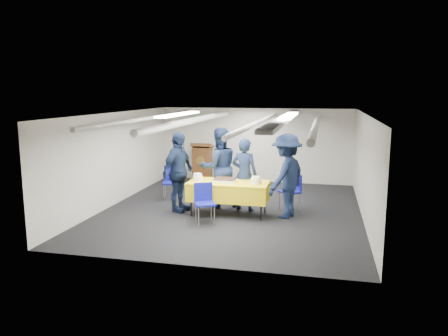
{
  "coord_description": "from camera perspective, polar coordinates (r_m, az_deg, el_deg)",
  "views": [
    {
      "loc": [
        2.09,
        -9.95,
        2.81
      ],
      "look_at": [
        -0.16,
        -0.2,
        1.05
      ],
      "focal_mm": 35.0,
      "sensor_mm": 36.0,
      "label": 1
    }
  ],
  "objects": [
    {
      "name": "plate_stack_left",
      "position": [
        10.09,
        -3.47,
        -1.24
      ],
      "size": [
        0.23,
        0.23,
        0.18
      ],
      "color": "white",
      "rests_on": "serving_table"
    },
    {
      "name": "sailor_d",
      "position": [
        9.86,
        8.14,
        -1.02
      ],
      "size": [
        1.15,
        1.4,
        1.89
      ],
      "primitive_type": "imported",
      "rotation": [
        0.0,
        0.0,
        -2.0
      ],
      "color": "black",
      "rests_on": "ground"
    },
    {
      "name": "ground",
      "position": [
        10.55,
        1.08,
        -5.48
      ],
      "size": [
        7.0,
        7.0,
        0.0
      ],
      "primitive_type": "plane",
      "color": "black",
      "rests_on": "ground"
    },
    {
      "name": "podium",
      "position": [
        13.69,
        -2.84,
        0.73
      ],
      "size": [
        0.62,
        0.53,
        1.25
      ],
      "color": "brown",
      "rests_on": "ground"
    },
    {
      "name": "chair_left",
      "position": [
        11.59,
        -6.89,
        -1.44
      ],
      "size": [
        0.5,
        0.5,
        0.87
      ],
      "color": "gray",
      "rests_on": "ground"
    },
    {
      "name": "sailor_a",
      "position": [
        10.36,
        2.68,
        -0.85
      ],
      "size": [
        0.7,
        0.53,
        1.73
      ],
      "primitive_type": "imported",
      "rotation": [
        0.0,
        0.0,
        2.94
      ],
      "color": "black",
      "rests_on": "ground"
    },
    {
      "name": "sailor_c",
      "position": [
        10.29,
        -6.0,
        -0.52
      ],
      "size": [
        0.73,
        1.19,
        1.89
      ],
      "primitive_type": "imported",
      "rotation": [
        0.0,
        0.0,
        1.31
      ],
      "color": "black",
      "rests_on": "ground"
    },
    {
      "name": "chair_right",
      "position": [
        10.56,
        8.94,
        -2.61
      ],
      "size": [
        0.59,
        0.59,
        0.87
      ],
      "color": "gray",
      "rests_on": "ground"
    },
    {
      "name": "sheet_cake",
      "position": [
        9.99,
        0.12,
        -1.56
      ],
      "size": [
        0.49,
        0.38,
        0.09
      ],
      "color": "white",
      "rests_on": "serving_table"
    },
    {
      "name": "chair_near",
      "position": [
        9.4,
        -2.61,
        -4.06
      ],
      "size": [
        0.56,
        0.56,
        0.87
      ],
      "color": "gray",
      "rests_on": "ground"
    },
    {
      "name": "serving_table",
      "position": [
        10.02,
        0.61,
        -3.0
      ],
      "size": [
        1.84,
        0.89,
        0.77
      ],
      "color": "black",
      "rests_on": "ground"
    },
    {
      "name": "room_shell",
      "position": [
        10.59,
        2.06,
        4.56
      ],
      "size": [
        6.0,
        7.0,
        2.3
      ],
      "color": "silver",
      "rests_on": "ground"
    },
    {
      "name": "sailor_b",
      "position": [
        10.64,
        -0.65,
        0.05
      ],
      "size": [
        1.19,
        1.11,
        1.95
      ],
      "primitive_type": "imported",
      "rotation": [
        0.0,
        0.0,
        3.65
      ],
      "color": "black",
      "rests_on": "ground"
    },
    {
      "name": "plate_stack_right",
      "position": [
        9.8,
        4.19,
        -1.62
      ],
      "size": [
        0.24,
        0.24,
        0.16
      ],
      "color": "white",
      "rests_on": "serving_table"
    }
  ]
}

